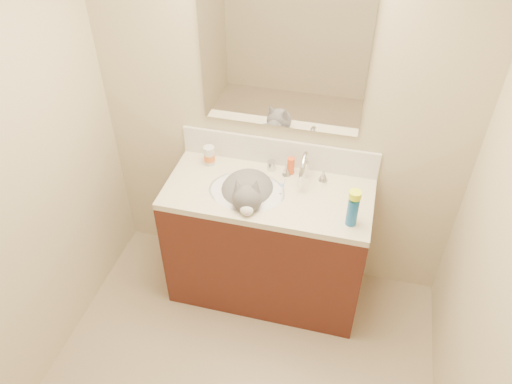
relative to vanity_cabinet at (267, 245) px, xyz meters
The scene contains 16 objects.
room_shell 1.45m from the vanity_cabinet, 90.00° to the right, with size 2.24×2.54×2.52m.
vanity_cabinet is the anchor object (origin of this frame).
counter_slab 0.43m from the vanity_cabinet, ahead, with size 1.20×0.55×0.04m, color beige.
basin 0.40m from the vanity_cabinet, 165.96° to the right, with size 0.45×0.36×0.14m, color white.
faucet 0.58m from the vanity_cabinet, 37.29° to the left, with size 0.28×0.20×0.21m.
cat 0.45m from the vanity_cabinet, 163.06° to the right, with size 0.42×0.47×0.34m.
backsplash 0.60m from the vanity_cabinet, 90.00° to the left, with size 1.20×0.02×0.18m, color silver.
mirror 1.16m from the vanity_cabinet, 90.00° to the left, with size 0.90×0.02×0.80m, color white.
pill_bottle 0.67m from the vanity_cabinet, 157.75° to the left, with size 0.07×0.07×0.12m, color silver.
pill_label 0.66m from the vanity_cabinet, 157.75° to the left, with size 0.07×0.07×0.04m, color orange.
silver_jar 0.52m from the vanity_cabinet, 97.94° to the left, with size 0.05×0.05×0.06m, color #B7B7BC.
amber_bottle 0.55m from the vanity_cabinet, 64.99° to the left, with size 0.04×0.04×0.11m, color #DB4A19.
toothbrush 0.46m from the vanity_cabinet, 38.02° to the left, with size 0.01×0.14×0.01m, color silver.
toothbrush_head 0.47m from the vanity_cabinet, 38.02° to the left, with size 0.01×0.03×0.01m, color #6895DE.
spray_can 0.74m from the vanity_cabinet, 17.47° to the right, with size 0.06×0.06×0.16m, color #185CA8.
spray_cap 0.83m from the vanity_cabinet, 17.47° to the right, with size 0.07×0.07×0.04m, color #E5FB1A.
Camera 1 is at (0.47, -1.17, 2.71)m, focal length 35.00 mm.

